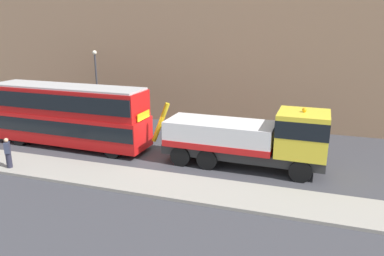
% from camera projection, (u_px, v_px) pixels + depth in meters
% --- Properties ---
extents(ground_plane, '(120.00, 120.00, 0.00)m').
position_uv_depth(ground_plane, '(159.00, 154.00, 22.46)').
color(ground_plane, '#38383D').
extents(near_kerb, '(60.00, 2.80, 0.15)m').
position_uv_depth(near_kerb, '(127.00, 179.00, 18.61)').
color(near_kerb, gray).
rests_on(near_kerb, ground_plane).
extents(building_facade, '(60.00, 1.50, 16.00)m').
position_uv_depth(building_facade, '(200.00, 22.00, 28.05)').
color(building_facade, '#9E7A5B').
rests_on(building_facade, ground_plane).
extents(recovery_tow_truck, '(10.17, 2.86, 3.67)m').
position_uv_depth(recovery_tow_truck, '(251.00, 138.00, 19.92)').
color(recovery_tow_truck, '#2D2D2D').
rests_on(recovery_tow_truck, ground_plane).
extents(double_decker_bus, '(11.10, 2.83, 4.06)m').
position_uv_depth(double_decker_bus, '(68.00, 113.00, 23.44)').
color(double_decker_bus, red).
rests_on(double_decker_bus, ground_plane).
extents(pedestrian_onlooker, '(0.44, 0.48, 1.71)m').
position_uv_depth(pedestrian_onlooker, '(8.00, 153.00, 19.73)').
color(pedestrian_onlooker, '#232333').
rests_on(pedestrian_onlooker, near_kerb).
extents(street_lamp, '(0.36, 0.36, 5.83)m').
position_uv_depth(street_lamp, '(97.00, 79.00, 29.83)').
color(street_lamp, '#38383D').
rests_on(street_lamp, ground_plane).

